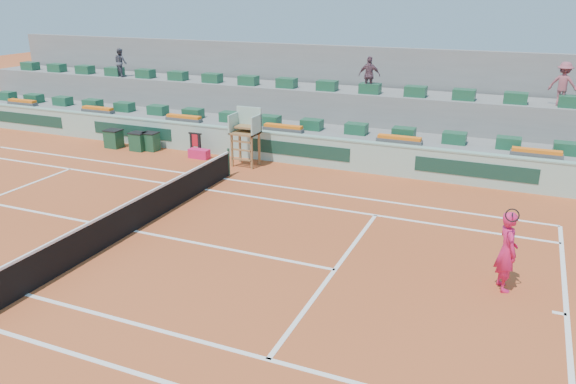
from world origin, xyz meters
name	(u,v)px	position (x,y,z in m)	size (l,w,h in m)	color
ground	(134,231)	(0.00, 0.00, 0.00)	(90.00, 90.00, 0.00)	#AC4821
seating_tier_lower	(278,134)	(0.00, 10.70, 0.60)	(36.00, 4.00, 1.20)	gray
seating_tier_upper	(292,113)	(0.00, 12.30, 1.30)	(36.00, 2.40, 2.60)	gray
stadium_back_wall	(304,89)	(0.00, 13.90, 2.20)	(36.00, 0.40, 4.40)	gray
player_bag	(199,154)	(-2.36, 7.56, 0.20)	(0.91, 0.40, 0.40)	#E31D5C
spectator_left	(121,62)	(-9.45, 11.60, 3.33)	(0.71, 0.55, 1.46)	#4A4B57
spectator_mid	(369,75)	(3.98, 11.56, 3.41)	(0.94, 0.39, 1.61)	#6B4754
spectator_right	(563,84)	(11.65, 11.94, 3.45)	(1.09, 0.63, 1.69)	#954A55
court_lines	(134,231)	(0.00, 0.00, 0.01)	(23.89, 11.09, 0.01)	white
tennis_net	(133,215)	(0.00, 0.00, 0.53)	(0.10, 11.97, 1.10)	black
advertising_hoarding	(258,145)	(0.02, 8.50, 0.63)	(36.00, 0.34, 1.26)	#9CC4B3
umpire_chair	(246,129)	(0.00, 7.50, 1.54)	(1.10, 0.90, 2.40)	brown
seat_row_lower	(270,120)	(0.00, 9.80, 1.42)	(32.90, 0.60, 0.44)	#1B5235
seat_row_upper	(287,83)	(0.00, 11.70, 2.82)	(32.90, 0.60, 0.44)	#1B5235
flower_planters	(232,123)	(-1.50, 9.00, 1.33)	(26.80, 0.36, 0.28)	#4D4D4D
drink_cooler_a	(151,141)	(-5.05, 7.80, 0.42)	(0.68, 0.59, 0.84)	#17452B
drink_cooler_b	(138,141)	(-5.57, 7.57, 0.42)	(0.71, 0.61, 0.84)	#17452B
drink_cooler_c	(114,139)	(-6.94, 7.54, 0.42)	(0.74, 0.64, 0.84)	#17452B
towel_rack	(195,142)	(-2.72, 7.86, 0.60)	(0.63, 0.11, 1.03)	black
tennis_player	(507,251)	(10.46, 0.70, 1.01)	(0.73, 0.99, 2.28)	#E31D5C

